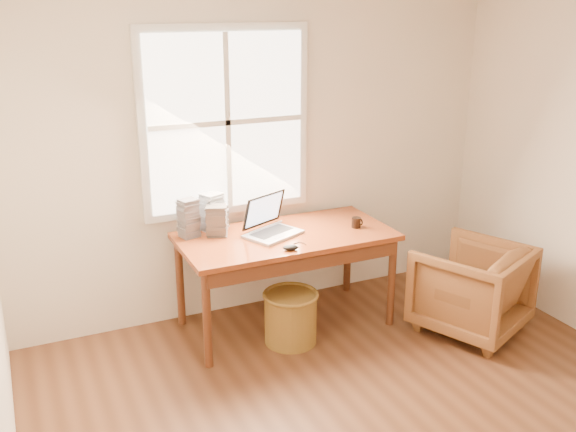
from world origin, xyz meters
name	(u,v)px	position (x,y,z in m)	size (l,w,h in m)	color
room_shell	(417,231)	(-0.02, 0.16, 1.32)	(4.04, 4.54, 2.64)	brown
desk	(286,236)	(0.00, 1.80, 0.73)	(1.60, 0.80, 0.04)	brown
armchair	(471,288)	(1.25, 1.14, 0.34)	(0.73, 0.75, 0.68)	brown
wicker_stool	(291,318)	(-0.08, 1.53, 0.19)	(0.38, 0.38, 0.38)	olive
laptop	(273,218)	(-0.10, 1.81, 0.89)	(0.37, 0.39, 0.28)	#A8ABAF
mouse	(290,248)	(-0.10, 1.49, 0.77)	(0.11, 0.07, 0.04)	black
coffee_mug	(356,223)	(0.55, 1.71, 0.79)	(0.07, 0.07, 0.08)	black
cd_stack_a	(212,212)	(-0.47, 2.12, 0.90)	(0.15, 0.13, 0.29)	silver
cd_stack_b	(216,221)	(-0.48, 1.99, 0.86)	(0.15, 0.13, 0.23)	#27272C
cd_stack_c	(188,218)	(-0.67, 2.05, 0.90)	(0.13, 0.11, 0.29)	gray
cd_stack_d	(217,216)	(-0.42, 2.15, 0.84)	(0.15, 0.13, 0.19)	silver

